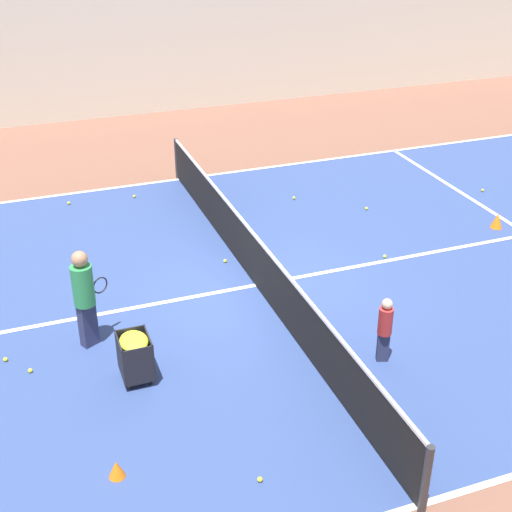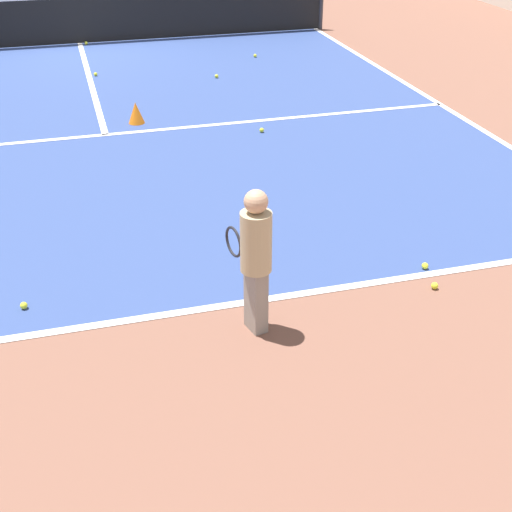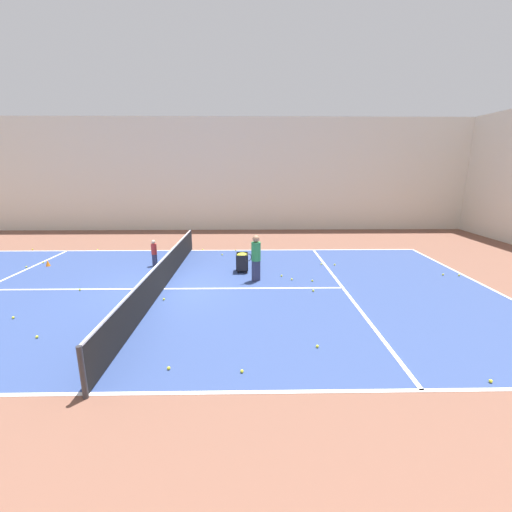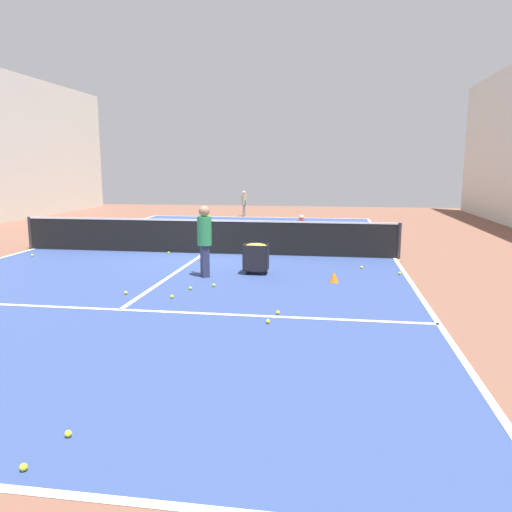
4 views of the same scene
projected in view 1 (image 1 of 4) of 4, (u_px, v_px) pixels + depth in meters
The scene contains 22 objects.
ground_plane at pixel (256, 285), 13.14m from camera, with size 37.90×37.90×0.00m, color brown.
court_playing_area at pixel (256, 285), 13.14m from camera, with size 11.15×22.24×0.00m.
line_sideline_left at pixel (417, 506), 8.52m from camera, with size 0.10×22.24×0.00m, color white.
line_sideline_right at pixel (179, 179), 17.76m from camera, with size 0.10×22.24×0.00m, color white.
line_centre_service at pixel (256, 285), 13.14m from camera, with size 0.10×12.23×0.00m, color white.
tennis_net at pixel (256, 260), 12.89m from camera, with size 11.45×0.10×1.02m.
coach_at_net at pixel (84, 293), 11.04m from camera, with size 0.52×0.64×1.68m.
child_midcourt at pixel (385, 326), 10.81m from camera, with size 0.28×0.28×1.11m.
ball_cart at pixel (135, 350), 10.46m from camera, with size 0.59×0.46×0.75m.
training_cone_0 at pixel (497, 220), 15.24m from camera, with size 0.25×0.25×0.33m, color orange.
training_cone_2 at pixel (117, 469), 8.89m from camera, with size 0.21×0.21×0.24m, color orange.
tennis_ball_0 at pixel (30, 371), 10.81m from camera, with size 0.07×0.07×0.07m, color yellow.
tennis_ball_3 at pixel (69, 203), 16.38m from camera, with size 0.07×0.07×0.07m, color yellow.
tennis_ball_4 at pixel (134, 196), 16.73m from camera, with size 0.07×0.07×0.07m, color yellow.
tennis_ball_7 at pixel (5, 359), 11.06m from camera, with size 0.07×0.07×0.07m, color yellow.
tennis_ball_11 at pixel (260, 479), 8.85m from camera, with size 0.07×0.07×0.07m, color yellow.
tennis_ball_12 at pixel (260, 279), 13.27m from camera, with size 0.07×0.07×0.07m, color yellow.
tennis_ball_15 at pixel (385, 256), 14.07m from camera, with size 0.07×0.07×0.07m, color yellow.
tennis_ball_20 at pixel (366, 208), 16.11m from camera, with size 0.07×0.07×0.07m, color yellow.
tennis_ball_23 at pixel (225, 261), 13.90m from camera, with size 0.07×0.07×0.07m, color yellow.
tennis_ball_27 at pixel (483, 190), 17.05m from camera, with size 0.07×0.07×0.07m, color yellow.
tennis_ball_28 at pixel (294, 198), 16.64m from camera, with size 0.07×0.07×0.07m, color yellow.
Camera 1 is at (-10.65, 3.92, 6.65)m, focal length 50.00 mm.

